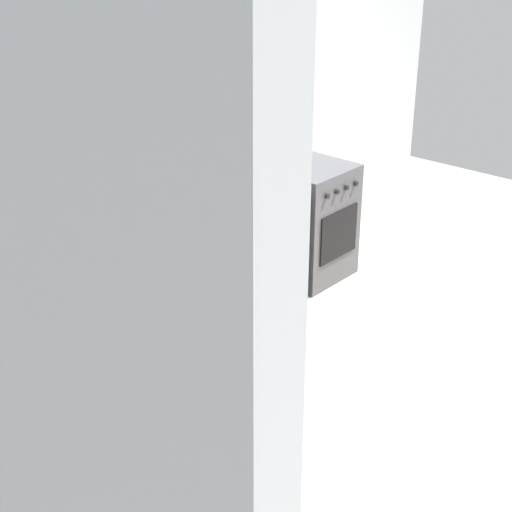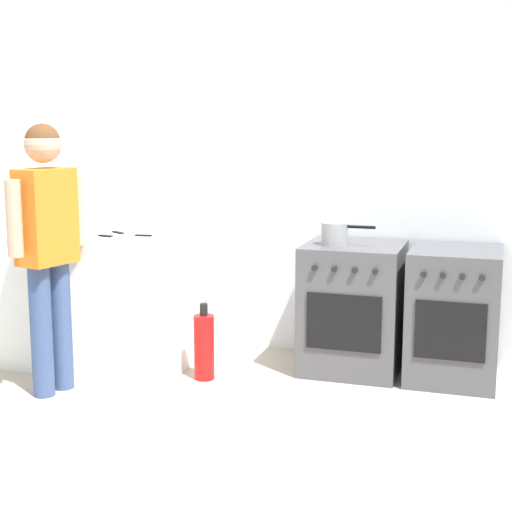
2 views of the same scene
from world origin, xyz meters
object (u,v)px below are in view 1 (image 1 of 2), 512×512
object	(u,v)px
oven_left	(246,248)
knife_chef	(27,315)
knife_bread	(117,273)
knife_carving	(68,278)
person	(155,316)
pot	(242,185)
fire_extinguisher	(207,351)
oven_right	(305,220)
knife_paring	(114,284)

from	to	relation	value
oven_left	knife_chef	world-z (taller)	knife_chef
knife_bread	oven_left	bearing A→B (deg)	16.44
knife_carving	knife_bread	bearing A→B (deg)	-34.03
oven_left	person	bearing A→B (deg)	-149.50
pot	fire_extinguisher	xyz separation A→B (m)	(-0.75, -0.41, -0.71)
knife_carving	person	world-z (taller)	person
oven_left	knife_chef	distance (m)	2.07
knife_carving	person	xyz separation A→B (m)	(-0.05, -0.70, 0.07)
knife_carving	fire_extinguisher	size ratio (longest dim) A/B	0.59
oven_right	knife_chef	world-z (taller)	knife_chef
knife_chef	knife_paring	distance (m)	0.45
knife_paring	fire_extinguisher	world-z (taller)	knife_paring
pot	knife_paring	world-z (taller)	pot
pot	knife_chef	size ratio (longest dim) A/B	1.13
knife_chef	person	xyz separation A→B (m)	(0.29, -0.53, 0.07)
knife_carving	knife_bread	distance (m)	0.24
knife_paring	knife_bread	size ratio (longest dim) A/B	0.60
knife_paring	person	world-z (taller)	person
oven_right	pot	xyz separation A→B (m)	(-0.76, -0.07, 0.50)
knife_chef	pot	bearing A→B (deg)	11.62
knife_bread	knife_carving	bearing A→B (deg)	145.97
knife_paring	knife_bread	world-z (taller)	same
fire_extinguisher	oven_left	bearing A→B (deg)	28.78
oven_left	knife_bread	distance (m)	1.56
oven_left	person	xyz separation A→B (m)	(-1.67, -0.98, 0.55)
pot	oven_left	bearing A→B (deg)	32.26
oven_left	fire_extinguisher	distance (m)	1.01
pot	fire_extinguisher	bearing A→B (deg)	-151.77
oven_left	person	distance (m)	2.01
person	fire_extinguisher	bearing A→B (deg)	32.31
pot	person	bearing A→B (deg)	-149.63
oven_right	knife_paring	distance (m)	2.27
pot	knife_paring	xyz separation A→B (m)	(-1.39, -0.43, -0.02)
knife_paring	oven_left	bearing A→B (deg)	18.57
knife_bread	knife_paring	bearing A→B (deg)	-135.29
oven_right	knife_chef	xyz separation A→B (m)	(-2.61, -0.45, 0.48)
oven_left	knife_carving	xyz separation A→B (m)	(-1.62, -0.29, 0.48)
oven_left	oven_right	distance (m)	0.65
knife_bread	person	world-z (taller)	person
knife_carving	fire_extinguisher	bearing A→B (deg)	-14.47
oven_left	knife_chef	size ratio (longest dim) A/B	2.74
knife_chef	knife_paring	xyz separation A→B (m)	(0.45, -0.06, 0.00)
pot	knife_carving	size ratio (longest dim) A/B	1.18
person	knife_chef	bearing A→B (deg)	118.78
fire_extinguisher	knife_bread	bearing A→B (deg)	173.86
pot	knife_bread	xyz separation A→B (m)	(-1.30, -0.35, -0.02)
oven_right	pot	distance (m)	0.92
knife_paring	fire_extinguisher	bearing A→B (deg)	2.57
knife_chef	knife_paring	bearing A→B (deg)	-6.99
knife_carving	fire_extinguisher	distance (m)	1.03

